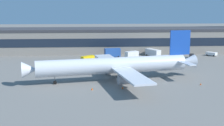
% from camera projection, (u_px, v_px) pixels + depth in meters
% --- Properties ---
extents(ground_plane, '(600.00, 600.00, 0.00)m').
position_uv_depth(ground_plane, '(127.00, 80.00, 101.56)').
color(ground_plane, slate).
extents(terminal_building, '(158.93, 19.93, 12.22)m').
position_uv_depth(terminal_building, '(114.00, 40.00, 160.88)').
color(terminal_building, gray).
rests_on(terminal_building, ground_plane).
extents(airliner, '(56.53, 48.78, 15.64)m').
position_uv_depth(airliner, '(116.00, 65.00, 100.62)').
color(airliner, silver).
rests_on(airliner, ground_plane).
extents(catering_truck, '(7.58, 4.05, 4.15)m').
position_uv_depth(catering_truck, '(112.00, 52.00, 145.54)').
color(catering_truck, '#2651A5').
rests_on(catering_truck, ground_plane).
extents(pushback_tractor, '(5.20, 5.27, 1.75)m').
position_uv_depth(pushback_tractor, '(211.00, 54.00, 150.05)').
color(pushback_tractor, white).
rests_on(pushback_tractor, ground_plane).
extents(stair_truck, '(6.41, 5.02, 3.55)m').
position_uv_depth(stair_truck, '(132.00, 55.00, 140.61)').
color(stair_truck, white).
rests_on(stair_truck, ground_plane).
extents(follow_me_car, '(2.77, 4.70, 1.85)m').
position_uv_depth(follow_me_car, '(192.00, 56.00, 143.36)').
color(follow_me_car, black).
rests_on(follow_me_car, ground_plane).
extents(belt_loader, '(6.12, 5.74, 1.95)m').
position_uv_depth(belt_loader, '(87.00, 58.00, 137.89)').
color(belt_loader, yellow).
rests_on(belt_loader, ground_plane).
extents(fuel_truck, '(6.42, 8.73, 3.35)m').
position_uv_depth(fuel_truck, '(153.00, 52.00, 148.43)').
color(fuel_truck, white).
rests_on(fuel_truck, ground_plane).
extents(traffic_cone_0, '(0.46, 0.46, 0.57)m').
position_uv_depth(traffic_cone_0, '(201.00, 84.00, 95.87)').
color(traffic_cone_0, '#F2590C').
rests_on(traffic_cone_0, ground_plane).
extents(traffic_cone_1, '(0.50, 0.50, 0.63)m').
position_uv_depth(traffic_cone_1, '(123.00, 87.00, 91.65)').
color(traffic_cone_1, '#F2590C').
rests_on(traffic_cone_1, ground_plane).
extents(traffic_cone_2, '(0.57, 0.57, 0.71)m').
position_uv_depth(traffic_cone_2, '(92.00, 89.00, 90.14)').
color(traffic_cone_2, '#F2590C').
rests_on(traffic_cone_2, ground_plane).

